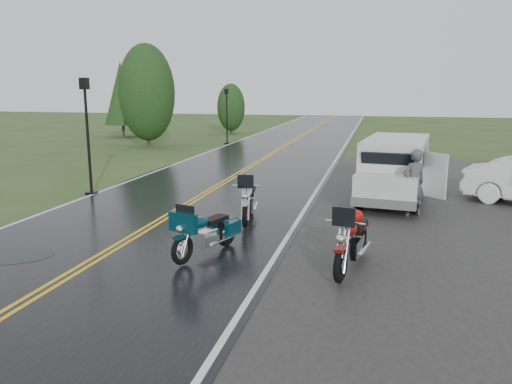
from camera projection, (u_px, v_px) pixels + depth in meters
ground at (126, 242)px, 12.28m from camera, size 120.00×120.00×0.00m
road at (237, 175)px, 21.78m from camera, size 8.00×100.00×0.04m
motorcycle_red at (341, 250)px, 9.43m from camera, size 1.29×2.55×1.44m
motorcycle_teal at (182, 238)px, 10.44m from camera, size 1.45×2.31×1.28m
motorcycle_silver at (245, 204)px, 13.21m from camera, size 1.25×2.48×1.40m
van_white at (361, 176)px, 15.41m from camera, size 2.70×5.61×2.12m
person_at_van at (414, 184)px, 14.51m from camera, size 0.86×0.78×1.98m
lamp_post_near_left at (88, 137)px, 17.38m from camera, size 0.35×0.35×4.12m
lamp_post_far_left at (227, 116)px, 33.56m from camera, size 0.32×0.32×3.73m
tree_left_mid at (147, 103)px, 31.84m from camera, size 3.56×3.56×5.57m
tree_left_far at (231, 113)px, 41.16m from camera, size 2.29×2.29×3.52m
pine_left_far at (122, 101)px, 38.16m from camera, size 2.69×2.69×5.61m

